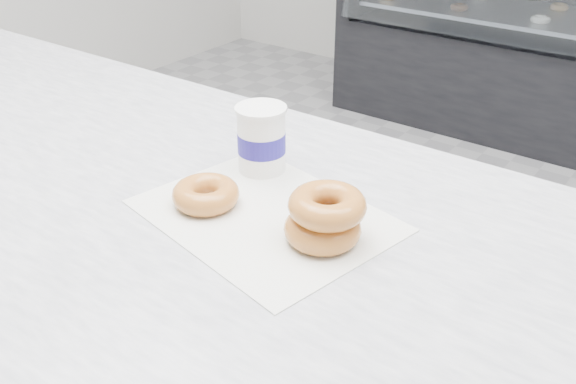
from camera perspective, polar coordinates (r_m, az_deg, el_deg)
name	(u,v)px	position (r m, az deg, el deg)	size (l,w,h in m)	color
wax_paper	(265,215)	(0.90, -2.06, -2.09)	(0.34, 0.26, 0.00)	silver
donut_single	(206,194)	(0.92, -7.32, -0.19)	(0.10, 0.10, 0.03)	#D18539
donut_stack	(325,217)	(0.83, 3.30, -2.24)	(0.14, 0.14, 0.07)	#D18539
coffee_cup	(261,139)	(1.00, -2.37, 4.77)	(0.10, 0.10, 0.11)	white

